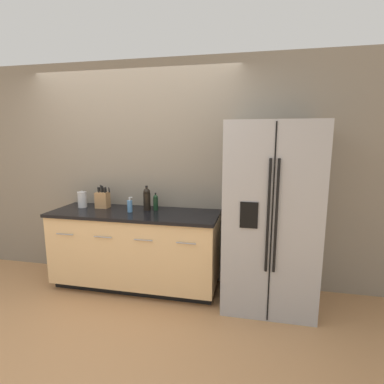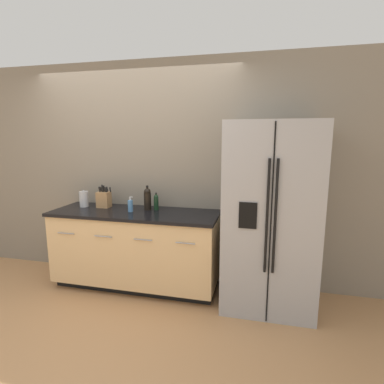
{
  "view_description": "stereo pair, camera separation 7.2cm",
  "coord_description": "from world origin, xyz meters",
  "px_view_note": "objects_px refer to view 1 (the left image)",
  "views": [
    {
      "loc": [
        1.43,
        -2.2,
        1.72
      ],
      "look_at": [
        0.78,
        0.86,
        1.15
      ],
      "focal_mm": 28.0,
      "sensor_mm": 36.0,
      "label": 1
    },
    {
      "loc": [
        1.5,
        -2.18,
        1.72
      ],
      "look_at": [
        0.78,
        0.86,
        1.15
      ],
      "focal_mm": 28.0,
      "sensor_mm": 36.0,
      "label": 2
    }
  ],
  "objects_px": {
    "refrigerator": "(270,216)",
    "soap_dispenser": "(130,206)",
    "steel_canister": "(82,199)",
    "wine_bottle": "(147,199)",
    "knife_block": "(103,200)",
    "oil_bottle": "(156,202)"
  },
  "relations": [
    {
      "from": "steel_canister",
      "to": "knife_block",
      "type": "bearing_deg",
      "value": 5.69
    },
    {
      "from": "oil_bottle",
      "to": "steel_canister",
      "type": "distance_m",
      "value": 0.9
    },
    {
      "from": "knife_block",
      "to": "steel_canister",
      "type": "distance_m",
      "value": 0.25
    },
    {
      "from": "knife_block",
      "to": "steel_canister",
      "type": "height_order",
      "value": "knife_block"
    },
    {
      "from": "refrigerator",
      "to": "soap_dispenser",
      "type": "relative_size",
      "value": 10.88
    },
    {
      "from": "wine_bottle",
      "to": "steel_canister",
      "type": "distance_m",
      "value": 0.81
    },
    {
      "from": "steel_canister",
      "to": "soap_dispenser",
      "type": "bearing_deg",
      "value": -8.7
    },
    {
      "from": "knife_block",
      "to": "soap_dispenser",
      "type": "distance_m",
      "value": 0.42
    },
    {
      "from": "soap_dispenser",
      "to": "steel_canister",
      "type": "xyz_separation_m",
      "value": [
        -0.65,
        0.1,
        0.02
      ]
    },
    {
      "from": "refrigerator",
      "to": "soap_dispenser",
      "type": "distance_m",
      "value": 1.52
    },
    {
      "from": "wine_bottle",
      "to": "refrigerator",
      "type": "bearing_deg",
      "value": -6.24
    },
    {
      "from": "refrigerator",
      "to": "wine_bottle",
      "type": "xyz_separation_m",
      "value": [
        -1.36,
        0.15,
        0.09
      ]
    },
    {
      "from": "wine_bottle",
      "to": "soap_dispenser",
      "type": "distance_m",
      "value": 0.21
    },
    {
      "from": "soap_dispenser",
      "to": "knife_block",
      "type": "bearing_deg",
      "value": 162.66
    },
    {
      "from": "refrigerator",
      "to": "steel_canister",
      "type": "height_order",
      "value": "refrigerator"
    },
    {
      "from": "wine_bottle",
      "to": "oil_bottle",
      "type": "distance_m",
      "value": 0.11
    },
    {
      "from": "soap_dispenser",
      "to": "wine_bottle",
      "type": "bearing_deg",
      "value": 39.35
    },
    {
      "from": "wine_bottle",
      "to": "oil_bottle",
      "type": "relative_size",
      "value": 1.41
    },
    {
      "from": "knife_block",
      "to": "refrigerator",
      "type": "bearing_deg",
      "value": -4.35
    },
    {
      "from": "soap_dispenser",
      "to": "oil_bottle",
      "type": "relative_size",
      "value": 0.86
    },
    {
      "from": "knife_block",
      "to": "soap_dispenser",
      "type": "bearing_deg",
      "value": -17.34
    },
    {
      "from": "refrigerator",
      "to": "wine_bottle",
      "type": "height_order",
      "value": "refrigerator"
    }
  ]
}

